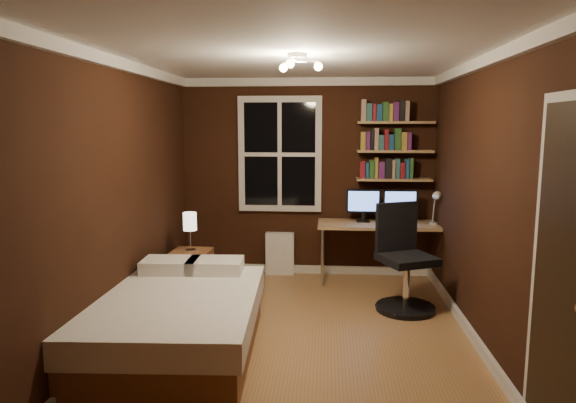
# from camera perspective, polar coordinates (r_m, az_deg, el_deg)

# --- Properties ---
(floor) EXTENTS (4.20, 4.20, 0.00)m
(floor) POSITION_cam_1_polar(r_m,az_deg,el_deg) (4.84, 1.03, -14.84)
(floor) COLOR olive
(floor) RESTS_ON ground
(wall_back) EXTENTS (3.20, 0.04, 2.50)m
(wall_back) POSITION_cam_1_polar(r_m,az_deg,el_deg) (6.58, 2.17, 2.65)
(wall_back) COLOR black
(wall_back) RESTS_ON ground
(wall_left) EXTENTS (0.04, 4.20, 2.50)m
(wall_left) POSITION_cam_1_polar(r_m,az_deg,el_deg) (4.86, -18.10, 0.17)
(wall_left) COLOR black
(wall_left) RESTS_ON ground
(wall_right) EXTENTS (0.04, 4.20, 2.50)m
(wall_right) POSITION_cam_1_polar(r_m,az_deg,el_deg) (4.69, 21.01, -0.27)
(wall_right) COLOR black
(wall_right) RESTS_ON ground
(ceiling) EXTENTS (3.20, 4.20, 0.02)m
(ceiling) POSITION_cam_1_polar(r_m,az_deg,el_deg) (4.49, 1.12, 15.94)
(ceiling) COLOR white
(ceiling) RESTS_ON wall_back
(window) EXTENTS (1.06, 0.06, 1.46)m
(window) POSITION_cam_1_polar(r_m,az_deg,el_deg) (6.54, -0.91, 5.26)
(window) COLOR silver
(window) RESTS_ON wall_back
(door) EXTENTS (0.03, 0.82, 2.05)m
(door) POSITION_cam_1_polar(r_m,az_deg,el_deg) (3.30, 28.27, -8.22)
(door) COLOR black
(door) RESTS_ON ground
(ceiling_fixture) EXTENTS (0.44, 0.44, 0.18)m
(ceiling_fixture) POSITION_cam_1_polar(r_m,az_deg,el_deg) (4.38, 1.04, 14.81)
(ceiling_fixture) COLOR beige
(ceiling_fixture) RESTS_ON ceiling
(bookshelf_lower) EXTENTS (0.92, 0.22, 0.03)m
(bookshelf_lower) POSITION_cam_1_polar(r_m,az_deg,el_deg) (6.51, 11.68, 2.42)
(bookshelf_lower) COLOR tan
(bookshelf_lower) RESTS_ON wall_back
(books_row_lower) EXTENTS (0.66, 0.16, 0.23)m
(books_row_lower) POSITION_cam_1_polar(r_m,az_deg,el_deg) (6.49, 11.71, 3.56)
(books_row_lower) COLOR maroon
(books_row_lower) RESTS_ON bookshelf_lower
(bookshelf_middle) EXTENTS (0.92, 0.22, 0.03)m
(bookshelf_middle) POSITION_cam_1_polar(r_m,az_deg,el_deg) (6.48, 11.77, 5.49)
(bookshelf_middle) COLOR tan
(bookshelf_middle) RESTS_ON wall_back
(books_row_middle) EXTENTS (0.60, 0.16, 0.23)m
(books_row_middle) POSITION_cam_1_polar(r_m,az_deg,el_deg) (6.48, 11.81, 6.64)
(books_row_middle) COLOR navy
(books_row_middle) RESTS_ON bookshelf_middle
(bookshelf_upper) EXTENTS (0.92, 0.22, 0.03)m
(bookshelf_upper) POSITION_cam_1_polar(r_m,az_deg,el_deg) (6.47, 11.87, 8.59)
(bookshelf_upper) COLOR tan
(bookshelf_upper) RESTS_ON wall_back
(books_row_upper) EXTENTS (0.54, 0.16, 0.23)m
(books_row_upper) POSITION_cam_1_polar(r_m,az_deg,el_deg) (6.47, 11.90, 9.74)
(books_row_upper) COLOR #2A5A26
(books_row_upper) RESTS_ON bookshelf_upper
(bed) EXTENTS (1.44, 1.93, 0.64)m
(bed) POSITION_cam_1_polar(r_m,az_deg,el_deg) (4.55, -12.29, -12.92)
(bed) COLOR brown
(bed) RESTS_ON ground
(nightstand) EXTENTS (0.44, 0.44, 0.53)m
(nightstand) POSITION_cam_1_polar(r_m,az_deg,el_deg) (5.93, -10.69, -7.87)
(nightstand) COLOR brown
(nightstand) RESTS_ON ground
(bedside_lamp) EXTENTS (0.15, 0.15, 0.44)m
(bedside_lamp) POSITION_cam_1_polar(r_m,az_deg,el_deg) (5.82, -10.82, -3.32)
(bedside_lamp) COLOR beige
(bedside_lamp) RESTS_ON nightstand
(radiator) EXTENTS (0.36, 0.13, 0.54)m
(radiator) POSITION_cam_1_polar(r_m,az_deg,el_deg) (6.67, -0.90, -5.80)
(radiator) COLOR silver
(radiator) RESTS_ON ground
(desk) EXTENTS (1.54, 0.58, 0.73)m
(desk) POSITION_cam_1_polar(r_m,az_deg,el_deg) (6.39, 10.28, -2.92)
(desk) COLOR tan
(desk) RESTS_ON ground
(monitor_left) EXTENTS (0.42, 0.12, 0.41)m
(monitor_left) POSITION_cam_1_polar(r_m,az_deg,el_deg) (6.40, 8.37, -0.45)
(monitor_left) COLOR black
(monitor_left) RESTS_ON desk
(monitor_right) EXTENTS (0.42, 0.12, 0.41)m
(monitor_right) POSITION_cam_1_polar(r_m,az_deg,el_deg) (6.45, 12.34, -0.50)
(monitor_right) COLOR black
(monitor_right) RESTS_ON desk
(desk_lamp) EXTENTS (0.14, 0.32, 0.44)m
(desk_lamp) POSITION_cam_1_polar(r_m,az_deg,el_deg) (6.34, 16.05, -0.62)
(desk_lamp) COLOR silver
(desk_lamp) RESTS_ON desk
(office_chair) EXTENTS (0.66, 0.66, 1.11)m
(office_chair) POSITION_cam_1_polar(r_m,az_deg,el_deg) (5.53, 12.73, -7.26)
(office_chair) COLOR black
(office_chair) RESTS_ON ground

